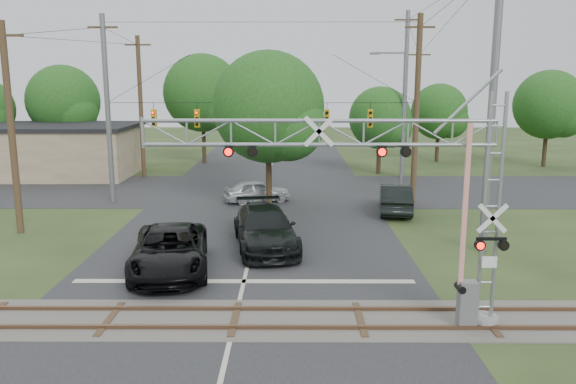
{
  "coord_description": "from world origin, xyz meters",
  "views": [
    {
      "loc": [
        1.78,
        -14.77,
        7.47
      ],
      "look_at": [
        1.67,
        7.5,
        3.1
      ],
      "focal_mm": 35.0,
      "sensor_mm": 36.0,
      "label": 1
    }
  ],
  "objects_px": {
    "car_dark": "(265,228)",
    "streetlight": "(401,112)",
    "crossing_gantry": "(386,185)",
    "pickup_black": "(170,250)",
    "commercial_building": "(26,150)",
    "sedan_silver": "(257,191)",
    "traffic_signal_span": "(277,112)"
  },
  "relations": [
    {
      "from": "car_dark",
      "to": "sedan_silver",
      "type": "xyz_separation_m",
      "value": [
        -0.97,
        10.04,
        -0.22
      ]
    },
    {
      "from": "commercial_building",
      "to": "streetlight",
      "type": "height_order",
      "value": "streetlight"
    },
    {
      "from": "traffic_signal_span",
      "to": "sedan_silver",
      "type": "relative_size",
      "value": 4.65
    },
    {
      "from": "traffic_signal_span",
      "to": "sedan_silver",
      "type": "distance_m",
      "value": 5.12
    },
    {
      "from": "car_dark",
      "to": "commercial_building",
      "type": "xyz_separation_m",
      "value": [
        -20.34,
        20.42,
        1.14
      ]
    },
    {
      "from": "traffic_signal_span",
      "to": "car_dark",
      "type": "bearing_deg",
      "value": -91.68
    },
    {
      "from": "sedan_silver",
      "to": "commercial_building",
      "type": "relative_size",
      "value": 0.23
    },
    {
      "from": "traffic_signal_span",
      "to": "commercial_building",
      "type": "distance_m",
      "value": 23.39
    },
    {
      "from": "streetlight",
      "to": "sedan_silver",
      "type": "bearing_deg",
      "value": -151.71
    },
    {
      "from": "pickup_black",
      "to": "commercial_building",
      "type": "xyz_separation_m",
      "value": [
        -16.68,
        23.69,
        1.19
      ]
    },
    {
      "from": "crossing_gantry",
      "to": "commercial_building",
      "type": "height_order",
      "value": "crossing_gantry"
    },
    {
      "from": "crossing_gantry",
      "to": "streetlight",
      "type": "relative_size",
      "value": 1.13
    },
    {
      "from": "crossing_gantry",
      "to": "car_dark",
      "type": "xyz_separation_m",
      "value": [
        -4.01,
        8.35,
        -3.55
      ]
    },
    {
      "from": "traffic_signal_span",
      "to": "commercial_building",
      "type": "bearing_deg",
      "value": 153.24
    },
    {
      "from": "car_dark",
      "to": "commercial_building",
      "type": "relative_size",
      "value": 0.36
    },
    {
      "from": "car_dark",
      "to": "streetlight",
      "type": "distance_m",
      "value": 18.37
    },
    {
      "from": "sedan_silver",
      "to": "streetlight",
      "type": "bearing_deg",
      "value": -80.08
    },
    {
      "from": "crossing_gantry",
      "to": "car_dark",
      "type": "distance_m",
      "value": 9.92
    },
    {
      "from": "traffic_signal_span",
      "to": "sedan_silver",
      "type": "bearing_deg",
      "value": 178.68
    },
    {
      "from": "crossing_gantry",
      "to": "traffic_signal_span",
      "type": "distance_m",
      "value": 18.77
    },
    {
      "from": "sedan_silver",
      "to": "streetlight",
      "type": "relative_size",
      "value": 0.43
    },
    {
      "from": "sedan_silver",
      "to": "streetlight",
      "type": "height_order",
      "value": "streetlight"
    },
    {
      "from": "commercial_building",
      "to": "streetlight",
      "type": "relative_size",
      "value": 1.83
    },
    {
      "from": "pickup_black",
      "to": "commercial_building",
      "type": "distance_m",
      "value": 29.0
    },
    {
      "from": "streetlight",
      "to": "traffic_signal_span",
      "type": "bearing_deg",
      "value": -148.22
    },
    {
      "from": "traffic_signal_span",
      "to": "car_dark",
      "type": "distance_m",
      "value": 11.08
    },
    {
      "from": "crossing_gantry",
      "to": "pickup_black",
      "type": "distance_m",
      "value": 9.88
    },
    {
      "from": "sedan_silver",
      "to": "streetlight",
      "type": "distance_m",
      "value": 12.22
    },
    {
      "from": "pickup_black",
      "to": "streetlight",
      "type": "bearing_deg",
      "value": 47.39
    },
    {
      "from": "crossing_gantry",
      "to": "sedan_silver",
      "type": "height_order",
      "value": "crossing_gantry"
    },
    {
      "from": "crossing_gantry",
      "to": "streetlight",
      "type": "height_order",
      "value": "streetlight"
    },
    {
      "from": "car_dark",
      "to": "crossing_gantry",
      "type": "bearing_deg",
      "value": -73.69
    }
  ]
}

